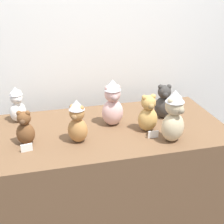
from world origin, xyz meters
The scene contains 11 objects.
wall_back centered at (0.00, 0.92, 1.30)m, with size 7.00×0.08×2.60m, color white.
display_table centered at (0.00, 0.25, 0.39)m, with size 1.59×0.84×0.78m, color brown.
teddy_bear_honey centered at (0.23, 0.15, 0.90)m, with size 0.14×0.12×0.26m.
teddy_bear_chestnut centered at (-0.58, 0.17, 0.88)m, with size 0.14×0.12×0.23m.
teddy_bear_blush centered at (0.02, 0.30, 0.94)m, with size 0.16×0.14×0.34m.
teddy_bear_snow centered at (-0.63, 0.52, 0.91)m, with size 0.16×0.15×0.26m.
teddy_bear_sand centered at (0.33, -0.02, 0.95)m, with size 0.20×0.19×0.35m.
teddy_bear_caramel centered at (-0.26, 0.11, 0.92)m, with size 0.17×0.16×0.29m.
teddy_bear_charcoal centered at (0.41, 0.33, 0.90)m, with size 0.15×0.14×0.26m.
name_card_front_left centered at (0.23, 0.04, 0.80)m, with size 0.07×0.01×0.05m, color white.
name_card_front_middle centered at (-0.58, 0.06, 0.80)m, with size 0.07×0.01×0.05m, color white.
Camera 1 is at (-0.50, -1.72, 1.79)m, focal length 51.87 mm.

